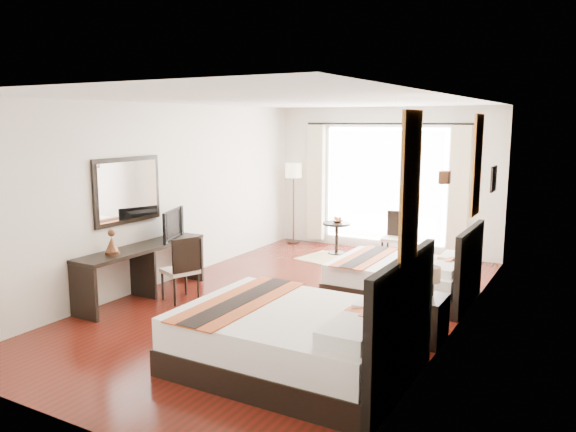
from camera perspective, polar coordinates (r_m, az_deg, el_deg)
The scene contains 29 objects.
floor at distance 8.03m, azimuth 0.38°, elevation -8.76°, with size 4.50×7.50×0.01m, color #3C150A.
ceiling at distance 7.63m, azimuth 0.40°, elevation 11.59°, with size 4.50×7.50×0.02m, color white.
wall_headboard at distance 6.91m, azimuth 16.87°, elevation -0.18°, with size 0.01×7.50×2.80m, color silver.
wall_desk at distance 9.00m, azimuth -12.21°, elevation 2.20°, with size 0.01×7.50×2.80m, color silver.
wall_window at distance 11.11m, azimuth 9.84°, elevation 3.64°, with size 4.50×0.01×2.80m, color silver.
wall_entry at distance 4.85m, azimuth -21.73°, elevation -4.51°, with size 4.50×0.01×2.80m, color silver.
window_glass at distance 11.10m, azimuth 9.80°, elevation 3.12°, with size 2.40×0.02×2.20m, color white.
sheer_curtain at distance 11.05m, azimuth 9.69°, elevation 3.10°, with size 2.30×0.02×2.10m, color white.
drape_left at distance 11.58m, azimuth 2.85°, elevation 3.42°, with size 0.35×0.14×2.35m, color beige.
drape_right at distance 10.61m, azimuth 17.00°, elevation 2.44°, with size 0.35×0.14×2.35m, color beige.
art_panel_near at distance 5.05m, azimuth 12.32°, elevation 2.85°, with size 0.03×0.50×1.35m, color maroon.
art_panel_far at distance 7.87m, azimuth 18.65°, elevation 4.91°, with size 0.03×0.50×1.35m, color maroon.
wall_sconce at distance 6.38m, azimuth 15.64°, elevation 3.81°, with size 0.10×0.14×0.14m, color #4C2B1B.
mirror_frame at distance 8.36m, azimuth -15.99°, elevation 2.53°, with size 0.04×1.25×0.95m, color black.
mirror_glass at distance 8.34m, azimuth -15.87°, elevation 2.52°, with size 0.01×1.12×0.82m, color white.
bed_near at distance 5.86m, azimuth 1.28°, elevation -12.27°, with size 2.34×1.82×1.32m.
bed_far at distance 8.37m, azimuth 11.89°, elevation -6.11°, with size 1.97×1.53×1.10m.
nightstand at distance 6.78m, azimuth 13.67°, elevation -10.12°, with size 0.45×0.56×0.54m, color black.
table_lamp at distance 6.71m, azimuth 14.24°, elevation -6.00°, with size 0.24×0.24×0.37m.
vase at distance 6.55m, azimuth 13.66°, elevation -8.03°, with size 0.14×0.14×0.15m, color black.
console_desk at distance 8.42m, azimuth -14.51°, elevation -5.49°, with size 0.50×2.20×0.76m, color black.
television at distance 8.66m, azimuth -12.07°, elevation -0.84°, with size 0.81×0.11×0.46m, color black.
bronze_figurine at distance 7.92m, azimuth -17.45°, elevation -2.67°, with size 0.20×0.20×0.30m, color #4C2B1B, non-canonical shape.
desk_chair at distance 8.15m, azimuth -10.82°, elevation -6.53°, with size 0.57×0.57×0.94m.
floor_lamp at distance 11.61m, azimuth 0.56°, elevation 4.12°, with size 0.34×0.34×1.67m.
side_table at distance 10.81m, azimuth 4.96°, elevation -2.28°, with size 0.53×0.53×0.62m, color black.
fruit_bowl at distance 10.75m, azimuth 5.07°, elevation -0.55°, with size 0.19×0.19×0.05m, color #492B1A.
window_chair at distance 10.36m, azimuth 10.80°, elevation -3.09°, with size 0.45×0.45×0.91m.
jute_rug at distance 10.38m, azimuth 4.99°, elevation -4.48°, with size 1.33×0.90×0.01m, color tan.
Camera 1 is at (3.70, -6.66, 2.52)m, focal length 35.00 mm.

